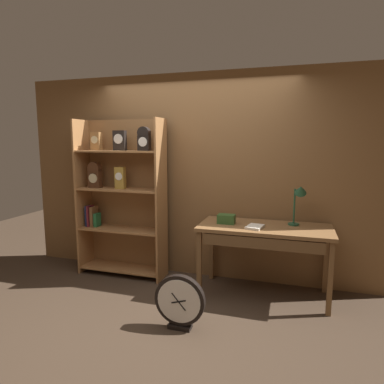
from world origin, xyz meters
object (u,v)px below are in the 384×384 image
workbench (264,234)px  round_clock_large (180,302)px  open_repair_manual (255,227)px  desk_lamp (299,196)px  bookshelf (120,196)px  toolbox_small (226,219)px

workbench → round_clock_large: workbench is taller
workbench → open_repair_manual: 0.17m
desk_lamp → bookshelf: bearing=179.2°
workbench → toolbox_small: size_ratio=7.42×
workbench → open_repair_manual: open_repair_manual is taller
desk_lamp → open_repair_manual: size_ratio=2.25×
open_repair_manual → workbench: bearing=55.9°
desk_lamp → round_clock_large: bearing=-134.3°
bookshelf → desk_lamp: size_ratio=4.11×
bookshelf → toolbox_small: bearing=-5.6°
workbench → round_clock_large: bearing=-126.1°
bookshelf → open_repair_manual: 1.81m
open_repair_manual → bookshelf: bearing=-176.2°
toolbox_small → desk_lamp: bearing=7.8°
workbench → open_repair_manual: (-0.10, -0.09, 0.10)m
toolbox_small → round_clock_large: (-0.24, -0.95, -0.60)m
workbench → round_clock_large: size_ratio=2.78×
round_clock_large → desk_lamp: bearing=45.7°
bookshelf → workbench: (1.88, -0.16, -0.32)m
workbench → toolbox_small: toolbox_small is taller
desk_lamp → round_clock_large: 1.72m
desk_lamp → round_clock_large: size_ratio=0.94×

